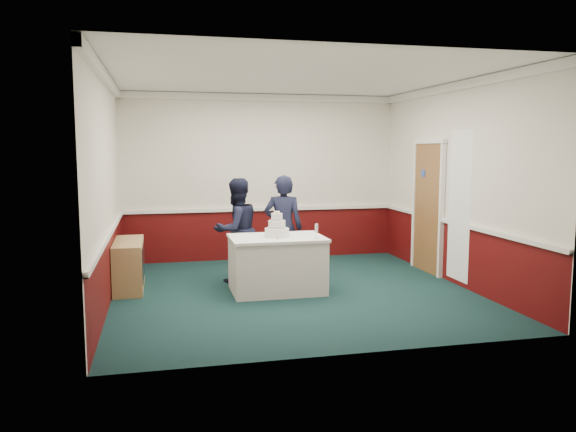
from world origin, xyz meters
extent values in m
plane|color=#132E2F|center=(0.00, 0.00, 0.00)|extent=(5.00, 5.00, 0.00)
cube|color=silver|center=(0.00, 2.48, 1.50)|extent=(5.00, 0.05, 3.00)
cube|color=silver|center=(-2.48, 0.00, 1.50)|extent=(0.05, 5.00, 3.00)
cube|color=silver|center=(2.48, 0.00, 1.50)|extent=(0.05, 5.00, 3.00)
cube|color=white|center=(0.00, 0.00, 2.98)|extent=(5.00, 5.00, 0.05)
cube|color=#4C0A0A|center=(0.00, 2.48, 0.45)|extent=(5.00, 0.02, 0.90)
cube|color=white|center=(0.00, 2.47, 0.92)|extent=(4.98, 0.05, 0.06)
cube|color=white|center=(0.00, 2.46, 2.93)|extent=(5.00, 0.08, 0.12)
cube|color=brown|center=(2.46, 0.80, 1.05)|extent=(0.05, 0.90, 2.10)
cube|color=#234799|center=(2.44, 0.95, 1.62)|extent=(0.01, 0.12, 0.12)
cube|color=white|center=(2.42, -0.25, 1.20)|extent=(0.02, 0.60, 2.20)
cube|color=#98784A|center=(-2.28, 0.71, 0.35)|extent=(0.40, 1.20, 0.70)
cube|color=black|center=(-2.07, 0.71, 0.40)|extent=(0.01, 1.00, 0.50)
cube|color=white|center=(-0.22, 0.07, 0.38)|extent=(1.28, 0.88, 0.76)
cube|color=white|center=(-0.22, 0.07, 0.77)|extent=(1.32, 0.92, 0.04)
cylinder|color=white|center=(-0.22, 0.07, 0.85)|extent=(0.34, 0.34, 0.12)
cylinder|color=silver|center=(-0.22, 0.07, 0.80)|extent=(0.35, 0.35, 0.03)
cylinder|color=white|center=(-0.22, 0.07, 0.97)|extent=(0.24, 0.24, 0.11)
cylinder|color=silver|center=(-0.22, 0.07, 0.92)|extent=(0.25, 0.25, 0.02)
cylinder|color=white|center=(-0.22, 0.07, 1.07)|extent=(0.16, 0.16, 0.10)
cylinder|color=silver|center=(-0.22, 0.07, 1.03)|extent=(0.17, 0.17, 0.02)
sphere|color=#EDE5C9|center=(-0.22, 0.07, 1.14)|extent=(0.03, 0.03, 0.03)
sphere|color=#EDE5C9|center=(-0.19, 0.08, 1.14)|extent=(0.03, 0.03, 0.03)
sphere|color=#EDE5C9|center=(-0.24, 0.09, 1.14)|extent=(0.03, 0.03, 0.03)
sphere|color=#EDE5C9|center=(-0.20, 0.05, 1.14)|extent=(0.03, 0.03, 0.03)
sphere|color=#EDE5C9|center=(-0.25, 0.06, 1.14)|extent=(0.03, 0.03, 0.03)
cube|color=silver|center=(-0.25, -0.13, 0.79)|extent=(0.06, 0.22, 0.00)
cylinder|color=silver|center=(0.28, -0.21, 0.79)|extent=(0.05, 0.05, 0.01)
cylinder|color=silver|center=(0.28, -0.21, 0.84)|extent=(0.01, 0.01, 0.09)
cylinder|color=silver|center=(0.28, -0.21, 0.94)|extent=(0.04, 0.04, 0.11)
imported|color=black|center=(-0.69, 0.84, 0.79)|extent=(0.95, 0.88, 1.58)
imported|color=black|center=(0.02, 0.75, 0.81)|extent=(0.68, 0.55, 1.63)
camera|label=1|loc=(-1.82, -7.58, 2.03)|focal=35.00mm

